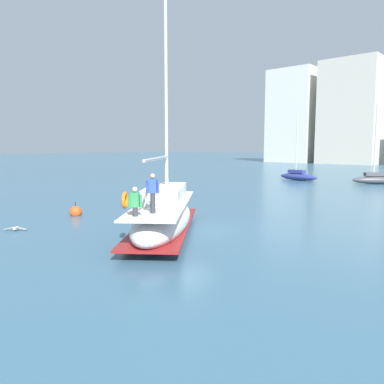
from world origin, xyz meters
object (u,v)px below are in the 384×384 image
Objects in this scene: main_sailboat at (164,214)px; seagull at (15,228)px; moored_catamaran at (377,179)px; moored_cutter_left at (298,176)px; mooring_buoy at (76,212)px.

seagull is at bearing -140.78° from main_sailboat.
moored_catamaran reaches higher than moored_cutter_left.
moored_cutter_left is (-8.57, -1.46, -0.02)m from moored_catamaran.
seagull is (-5.60, -36.80, -0.44)m from moored_catamaran.
main_sailboat is 12.43× the size of mooring_buoy.
moored_catamaran reaches higher than mooring_buoy.
seagull is at bearing -98.65° from moored_catamaran.
moored_catamaran is at bearing 81.35° from seagull.
mooring_buoy is (1.33, -31.08, -0.36)m from moored_cutter_left.
moored_cutter_left is (-8.59, 30.75, -0.33)m from main_sailboat.
mooring_buoy is at bearing -87.54° from moored_cutter_left.
main_sailboat is 1.46× the size of moored_cutter_left.
moored_cutter_left is at bearing -170.35° from moored_catamaran.
seagull is 0.98× the size of mooring_buoy.
moored_catamaran is 37.22m from seagull.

